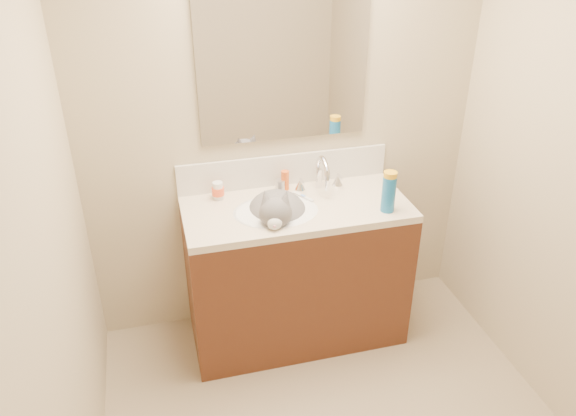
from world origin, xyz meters
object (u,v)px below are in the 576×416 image
pill_bottle (218,191)px  faucet (322,176)px  silver_jar (280,185)px  amber_bottle (285,180)px  spray_can (389,194)px  cat (277,214)px  vanity_cabinet (296,275)px  basin (276,223)px

pill_bottle → faucet: bearing=-4.4°
pill_bottle → silver_jar: 0.35m
faucet → amber_bottle: (-0.19, 0.06, -0.03)m
silver_jar → spray_can: size_ratio=0.32×
silver_jar → amber_bottle: 0.04m
pill_bottle → cat: bearing=-36.2°
cat → pill_bottle: 0.35m
cat → silver_jar: size_ratio=7.53×
amber_bottle → spray_can: 0.59m
vanity_cabinet → amber_bottle: amber_bottle is taller
vanity_cabinet → cat: bearing=-168.0°
vanity_cabinet → spray_can: (0.44, -0.17, 0.55)m
cat → pill_bottle: size_ratio=4.78×
vanity_cabinet → silver_jar: silver_jar is taller
vanity_cabinet → amber_bottle: size_ratio=10.79×
pill_bottle → vanity_cabinet: bearing=-24.9°
faucet → amber_bottle: size_ratio=2.52×
vanity_cabinet → silver_jar: size_ratio=19.12×
faucet → amber_bottle: faucet is taller
silver_jar → amber_bottle: (0.03, 0.00, 0.02)m
silver_jar → cat: bearing=-108.0°
faucet → vanity_cabinet: bearing=-142.7°
spray_can → basin: bearing=165.8°
basin → silver_jar: 0.26m
cat → amber_bottle: cat is taller
vanity_cabinet → silver_jar: 0.52m
basin → faucet: size_ratio=1.61×
pill_bottle → spray_can: bearing=-23.0°
faucet → basin: bearing=-150.9°
amber_bottle → spray_can: spray_can is taller
faucet → spray_can: bearing=-49.8°
basin → amber_bottle: 0.28m
amber_bottle → faucet: bearing=-17.9°
silver_jar → spray_can: bearing=-37.3°
faucet → pill_bottle: bearing=175.6°
amber_bottle → cat: bearing=-114.0°
basin → faucet: bearing=29.1°
pill_bottle → spray_can: size_ratio=0.51×
cat → pill_bottle: (-0.28, 0.20, 0.07)m
vanity_cabinet → cat: 0.44m
cat → pill_bottle: bearing=160.4°
silver_jar → amber_bottle: amber_bottle is taller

